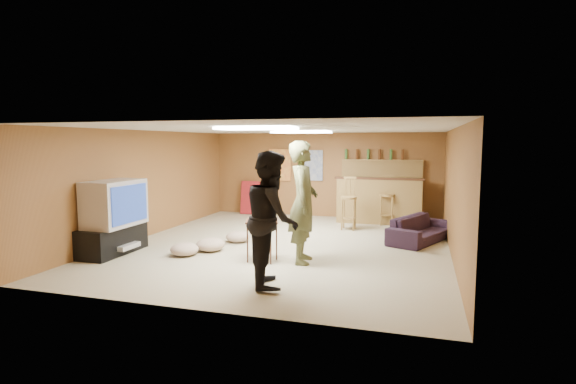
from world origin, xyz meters
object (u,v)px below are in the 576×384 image
(bar_counter, at_px, (379,200))
(tv_body, at_px, (115,203))
(person_black, at_px, (272,219))
(person_olive, at_px, (303,202))
(sofa, at_px, (421,229))
(tray_table, at_px, (262,241))

(bar_counter, bearing_deg, tv_body, -133.00)
(bar_counter, height_order, person_black, person_black)
(person_olive, xyz_separation_m, sofa, (1.84, 2.14, -0.74))
(sofa, bearing_deg, person_olive, 163.57)
(sofa, bearing_deg, tv_body, 140.74)
(bar_counter, bearing_deg, person_black, -100.39)
(bar_counter, distance_m, person_black, 5.40)
(tv_body, distance_m, tray_table, 2.70)
(bar_counter, distance_m, person_olive, 4.15)
(person_black, height_order, sofa, person_black)
(person_olive, height_order, tray_table, person_olive)
(tv_body, bearing_deg, bar_counter, 47.00)
(tv_body, height_order, sofa, tv_body)
(bar_counter, distance_m, sofa, 2.15)
(person_olive, bearing_deg, tv_body, 87.77)
(tray_table, bearing_deg, person_olive, 12.22)
(sofa, height_order, tray_table, tray_table)
(bar_counter, xyz_separation_m, tray_table, (-1.52, -4.18, -0.21))
(person_black, bearing_deg, tray_table, 5.50)
(tray_table, bearing_deg, person_black, -63.88)
(bar_counter, bearing_deg, tray_table, -109.98)
(tv_body, xyz_separation_m, person_black, (3.18, -0.84, 0.02))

